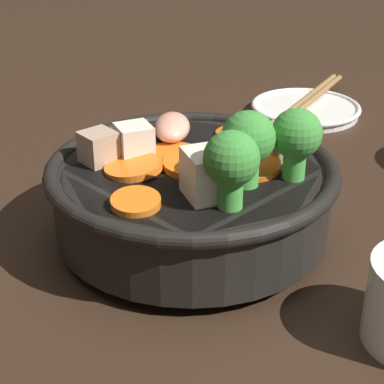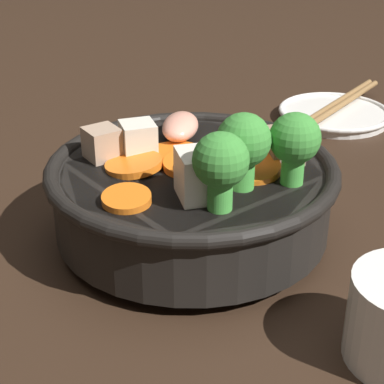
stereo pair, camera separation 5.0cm
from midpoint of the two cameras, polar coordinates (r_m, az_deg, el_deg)
The scene contains 4 objects.
ground_plane at distance 0.52m, azimuth -2.76°, elevation -4.08°, with size 3.00×3.00×0.00m, color black.
stirfry_bowl at distance 0.50m, azimuth -2.68°, elevation 0.27°, with size 0.23×0.23×0.12m.
side_saucer at distance 0.79m, azimuth 8.26°, elevation 7.28°, with size 0.13×0.13×0.01m.
chopsticks_pair at distance 0.78m, azimuth 8.30°, elevation 7.94°, with size 0.15×0.19×0.01m.
Camera 1 is at (0.41, -0.17, 0.27)m, focal length 60.00 mm.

